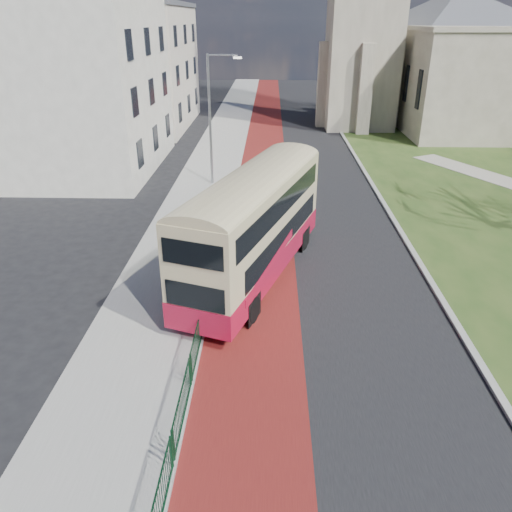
{
  "coord_description": "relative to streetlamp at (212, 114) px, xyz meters",
  "views": [
    {
      "loc": [
        -0.66,
        -13.89,
        10.01
      ],
      "look_at": [
        -1.15,
        2.86,
        2.0
      ],
      "focal_mm": 35.0,
      "sensor_mm": 36.0,
      "label": 1
    }
  ],
  "objects": [
    {
      "name": "streetlamp",
      "position": [
        0.0,
        0.0,
        0.0
      ],
      "size": [
        2.13,
        0.18,
        8.0
      ],
      "color": "gray",
      "rests_on": "pavement_west"
    },
    {
      "name": "pedestrian_railing",
      "position": [
        1.4,
        -14.0,
        -4.04
      ],
      "size": [
        0.07,
        24.0,
        1.12
      ],
      "color": "#0C371D",
      "rests_on": "ground"
    },
    {
      "name": "pavement_west",
      "position": [
        -0.65,
        2.0,
        -4.53
      ],
      "size": [
        4.0,
        120.0,
        0.12
      ],
      "primitive_type": "cube",
      "color": "gray",
      "rests_on": "ground"
    },
    {
      "name": "street_block_near",
      "position": [
        -9.65,
        4.0,
        1.92
      ],
      "size": [
        10.3,
        14.3,
        13.0
      ],
      "color": "beige",
      "rests_on": "ground"
    },
    {
      "name": "kerb_east",
      "position": [
        10.45,
        4.0,
        -4.53
      ],
      "size": [
        0.25,
        80.0,
        0.13
      ],
      "primitive_type": "cube",
      "color": "#999993",
      "rests_on": "ground"
    },
    {
      "name": "bus",
      "position": [
        3.07,
        -13.09,
        -2.05
      ],
      "size": [
        5.83,
        10.88,
        4.46
      ],
      "rotation": [
        0.0,
        0.0,
        -0.33
      ],
      "color": "#A30F2B",
      "rests_on": "ground"
    },
    {
      "name": "bus_lane",
      "position": [
        3.15,
        2.0,
        -4.59
      ],
      "size": [
        3.4,
        120.0,
        0.01
      ],
      "primitive_type": "cube",
      "color": "#591414",
      "rests_on": "ground"
    },
    {
      "name": "kerb_west",
      "position": [
        1.35,
        2.0,
        -4.53
      ],
      "size": [
        0.25,
        120.0,
        0.13
      ],
      "primitive_type": "cube",
      "color": "#999993",
      "rests_on": "ground"
    },
    {
      "name": "road_carriageway",
      "position": [
        5.85,
        2.0,
        -4.59
      ],
      "size": [
        9.0,
        120.0,
        0.01
      ],
      "primitive_type": "cube",
      "color": "black",
      "rests_on": "ground"
    },
    {
      "name": "ground",
      "position": [
        4.35,
        -18.0,
        -4.59
      ],
      "size": [
        160.0,
        160.0,
        0.0
      ],
      "primitive_type": "plane",
      "color": "black",
      "rests_on": "ground"
    },
    {
      "name": "street_block_far",
      "position": [
        -9.65,
        20.0,
        1.17
      ],
      "size": [
        10.3,
        16.3,
        11.5
      ],
      "color": "beige",
      "rests_on": "ground"
    }
  ]
}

